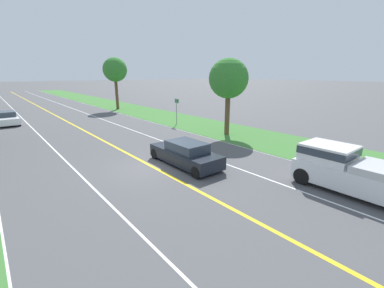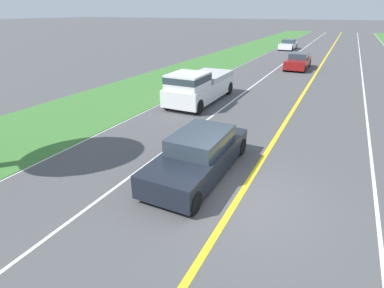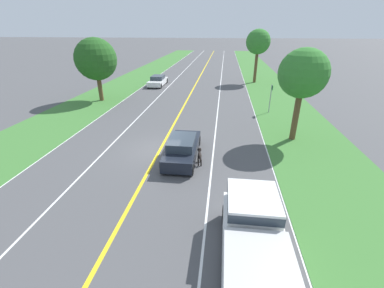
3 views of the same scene
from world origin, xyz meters
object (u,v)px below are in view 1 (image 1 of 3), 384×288
pickup_truck (359,172)px  oncoming_car (7,118)px  dog (207,154)px  roadside_tree_right_near (229,79)px  ego_car (185,154)px  street_sign (177,108)px  roadside_tree_right_far (115,70)px

pickup_truck → oncoming_car: size_ratio=1.20×
dog → roadside_tree_right_near: bearing=27.4°
dog → oncoming_car: size_ratio=0.26×
pickup_truck → roadside_tree_right_near: 12.48m
pickup_truck → ego_car: bearing=115.4°
oncoming_car → street_sign: bearing=140.6°
ego_car → street_sign: street_sign is taller
ego_car → street_sign: (6.65, 10.09, 1.01)m
pickup_truck → roadside_tree_right_far: 32.81m
roadside_tree_right_far → ego_car: bearing=-105.1°
ego_car → oncoming_car: 22.18m
dog → roadside_tree_right_far: (5.61, 25.41, 4.95)m
pickup_truck → roadside_tree_right_near: roadside_tree_right_near is taller
pickup_truck → oncoming_car: (-10.35, 28.62, -0.34)m
roadside_tree_right_near → pickup_truck: bearing=-108.6°
oncoming_car → roadside_tree_right_far: (13.50, 3.71, 4.88)m
roadside_tree_right_far → pickup_truck: bearing=-95.6°
street_sign → pickup_truck: bearing=-100.0°
roadside_tree_right_far → street_sign: size_ratio=2.75×
ego_car → pickup_truck: pickup_truck is taller
pickup_truck → oncoming_car: pickup_truck is taller
ego_car → pickup_truck: 8.32m
ego_car → oncoming_car: (-6.78, 21.11, -0.02)m
roadside_tree_right_far → street_sign: roadside_tree_right_far is taller
roadside_tree_right_near → roadside_tree_right_far: 21.05m
dog → pickup_truck: (2.46, -6.92, 0.41)m
dog → oncoming_car: bearing=102.4°
street_sign → oncoming_car: bearing=140.6°
ego_car → roadside_tree_right_near: (7.37, 3.81, 3.94)m
pickup_truck → street_sign: bearing=80.0°
oncoming_car → pickup_truck: bearing=109.9°
ego_car → dog: (1.11, -0.58, -0.09)m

